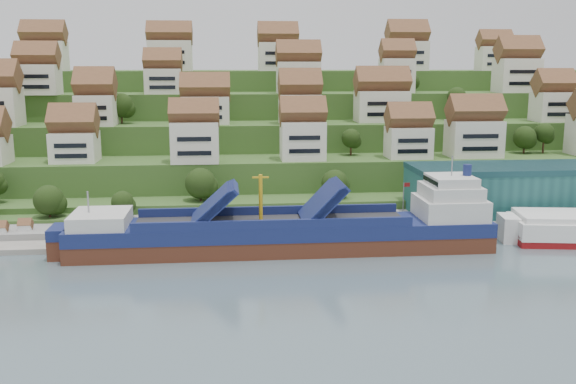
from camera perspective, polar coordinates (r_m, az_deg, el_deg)
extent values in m
plane|color=slate|center=(115.28, 2.76, -5.20)|extent=(300.00, 300.00, 0.00)
cube|color=gray|center=(133.31, 10.38, -2.64)|extent=(180.00, 14.00, 2.20)
cube|color=gray|center=(132.40, -23.82, -3.78)|extent=(45.00, 20.00, 1.00)
cube|color=#2D4C1E|center=(198.47, -0.78, 2.31)|extent=(260.00, 128.00, 4.00)
cube|color=#2D4C1E|center=(202.91, -0.90, 3.50)|extent=(260.00, 118.00, 11.00)
cube|color=#2D4C1E|center=(210.40, -1.08, 4.73)|extent=(260.00, 102.00, 18.00)
cube|color=#2D4C1E|center=(217.98, -1.25, 5.88)|extent=(260.00, 86.00, 25.00)
cube|color=#2D4C1E|center=(226.68, -1.42, 6.84)|extent=(260.00, 68.00, 31.00)
cube|color=silver|center=(153.75, -18.41, 3.82)|extent=(10.00, 8.57, 6.74)
cube|color=silver|center=(146.05, -8.27, 4.40)|extent=(10.62, 7.03, 9.16)
cube|color=silver|center=(149.13, 1.31, 4.59)|extent=(10.12, 7.62, 8.88)
cube|color=silver|center=(154.97, 10.64, 4.35)|extent=(10.10, 7.73, 7.27)
cube|color=silver|center=(160.54, 16.18, 4.58)|extent=(12.22, 8.26, 8.65)
cube|color=silver|center=(166.23, -16.66, 6.98)|extent=(9.25, 8.98, 7.45)
cube|color=silver|center=(165.41, -7.34, 7.24)|extent=(11.98, 7.90, 6.91)
cube|color=silver|center=(164.00, 1.06, 7.38)|extent=(10.21, 8.56, 7.38)
cube|color=silver|center=(171.66, 8.31, 7.54)|extent=(13.43, 8.36, 8.06)
cube|color=silver|center=(185.05, 22.45, 7.02)|extent=(9.56, 8.04, 7.70)
cube|color=silver|center=(182.96, -21.31, 9.29)|extent=(10.57, 7.86, 7.84)
cube|color=silver|center=(179.61, -11.01, 9.64)|extent=(9.76, 7.30, 6.75)
cube|color=silver|center=(180.13, 0.92, 10.13)|extent=(11.70, 7.79, 8.58)
cube|color=silver|center=(186.19, 9.63, 10.15)|extent=(9.04, 7.14, 9.52)
cube|color=silver|center=(197.16, 19.67, 9.72)|extent=(11.55, 8.47, 9.51)
cube|color=silver|center=(204.58, -20.79, 11.22)|extent=(12.02, 8.03, 8.54)
cube|color=silver|center=(197.16, -10.43, 11.81)|extent=(12.70, 7.51, 8.80)
cube|color=silver|center=(197.74, -0.91, 11.92)|extent=(11.60, 8.15, 8.37)
cube|color=silver|center=(206.41, 10.49, 11.78)|extent=(12.01, 8.73, 8.90)
cube|color=silver|center=(220.37, 17.83, 11.22)|extent=(10.24, 7.05, 7.57)
ellipsoid|color=#233B13|center=(139.82, 4.17, 0.79)|extent=(5.88, 5.88, 5.88)
ellipsoid|color=#233B13|center=(138.08, -7.79, 0.77)|extent=(6.59, 6.59, 6.59)
ellipsoid|color=#233B13|center=(170.41, 20.29, 4.58)|extent=(5.64, 5.64, 5.64)
ellipsoid|color=#233B13|center=(172.52, 21.82, 4.92)|extent=(4.83, 4.83, 4.83)
ellipsoid|color=#233B13|center=(157.01, 5.62, 4.78)|extent=(4.62, 4.62, 4.62)
ellipsoid|color=#233B13|center=(180.48, 14.76, 8.19)|extent=(5.14, 5.14, 5.14)
ellipsoid|color=#233B13|center=(173.20, -17.96, 7.01)|extent=(6.47, 6.47, 6.47)
ellipsoid|color=#233B13|center=(169.83, -14.62, 7.47)|extent=(6.21, 6.21, 6.21)
ellipsoid|color=#233B13|center=(183.94, 1.19, 10.71)|extent=(7.26, 7.26, 7.26)
ellipsoid|color=#233B13|center=(192.76, 10.51, 10.00)|extent=(5.03, 5.03, 5.03)
ellipsoid|color=#233B13|center=(191.04, 10.82, 9.68)|extent=(4.97, 4.97, 4.97)
ellipsoid|color=#233B13|center=(135.80, -20.49, -0.68)|extent=(5.99, 5.99, 5.99)
ellipsoid|color=#233B13|center=(132.92, -14.50, -0.88)|extent=(4.53, 4.53, 4.53)
cube|color=#1F5553|center=(145.82, 22.44, 0.32)|extent=(60.00, 15.00, 10.00)
cylinder|color=gray|center=(126.96, 10.20, -0.96)|extent=(0.16, 0.16, 8.00)
cube|color=maroon|center=(126.44, 10.52, 0.64)|extent=(1.20, 0.05, 0.80)
cube|color=white|center=(130.18, -24.15, -3.32)|extent=(2.40, 2.20, 2.20)
cube|color=white|center=(130.34, -22.27, -3.16)|extent=(2.40, 2.20, 2.20)
cube|color=#522819|center=(114.80, -0.50, -4.74)|extent=(74.41, 11.56, 4.77)
cube|color=navy|center=(113.99, -0.50, -3.24)|extent=(74.41, 11.68, 2.48)
cube|color=silver|center=(115.07, -16.33, -2.34)|extent=(9.56, 10.89, 2.48)
cube|color=#262628|center=(113.54, -1.46, -2.66)|extent=(47.70, 9.80, 0.29)
cube|color=navy|center=(112.58, -6.80, -1.16)|extent=(7.16, 10.54, 6.59)
cube|color=navy|center=(113.74, 2.85, -0.97)|extent=(6.80, 10.54, 6.97)
cylinder|color=gold|center=(112.50, -2.44, -0.60)|extent=(0.67, 0.67, 8.58)
cube|color=silver|center=(119.83, 14.20, -1.38)|extent=(11.46, 10.89, 3.82)
cube|color=silver|center=(119.22, 14.27, 0.06)|extent=(9.55, 9.74, 2.38)
cube|color=silver|center=(118.87, 14.31, 1.00)|extent=(7.64, 8.60, 1.72)
cylinder|color=navy|center=(119.58, 15.65, 1.87)|extent=(1.53, 1.53, 2.10)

